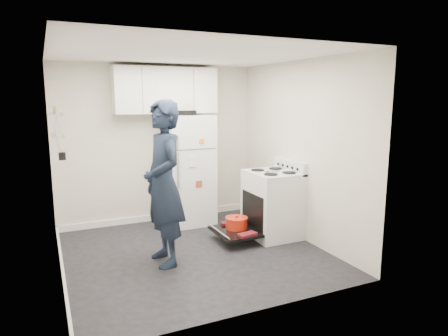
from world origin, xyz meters
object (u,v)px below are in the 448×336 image
electric_range (272,205)px  refrigerator (188,169)px  open_oven_door (236,227)px  person (164,184)px

electric_range → refrigerator: bearing=128.9°
electric_range → open_oven_door: bearing=176.5°
open_oven_door → person: person is taller
electric_range → person: bearing=-170.3°
electric_range → open_oven_door: 0.62m
refrigerator → person: bearing=-119.7°
open_oven_door → refrigerator: 1.30m
electric_range → open_oven_door: (-0.56, 0.03, -0.27)m
electric_range → refrigerator: 1.47m
refrigerator → person: size_ratio=0.91×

